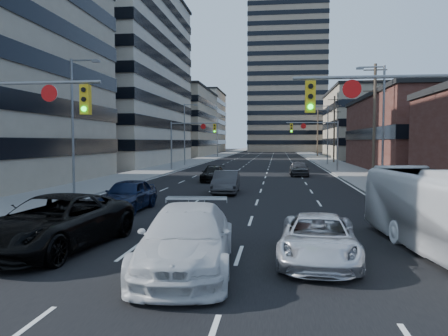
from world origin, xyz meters
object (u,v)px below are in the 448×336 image
black_pickup (54,223)px  silver_suv (319,239)px  sedan_blue (128,195)px  white_van (187,239)px

black_pickup → silver_suv: black_pickup is taller
black_pickup → silver_suv: 8.60m
sedan_blue → silver_suv: bearing=-41.4°
silver_suv → sedan_blue: (-8.94, 8.54, 0.13)m
silver_suv → sedan_blue: bearing=140.4°
white_van → silver_suv: (3.74, 1.36, -0.20)m
white_van → silver_suv: bearing=14.9°
white_van → sedan_blue: 11.18m
black_pickup → sedan_blue: bearing=99.8°
black_pickup → sedan_blue: size_ratio=1.35×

